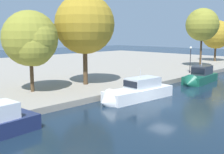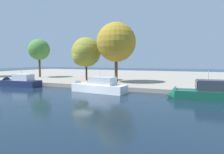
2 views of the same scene
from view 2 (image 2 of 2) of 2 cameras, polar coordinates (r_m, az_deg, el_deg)
ground_plane at (r=27.34m, az=-8.69°, el=-5.67°), size 220.00×220.00×0.00m
dock_promenade at (r=58.61m, az=8.89°, el=0.24°), size 120.00×55.00×0.67m
motor_yacht_1 at (r=41.48m, az=-26.45°, el=-1.57°), size 9.03×3.43×4.38m
motor_yacht_2 at (r=30.47m, az=-4.87°, el=-3.22°), size 10.12×3.69×4.39m
motor_yacht_3 at (r=27.06m, az=25.49°, el=-4.71°), size 8.96×3.49×4.70m
mooring_bollard_0 at (r=43.75m, az=-24.21°, el=-0.70°), size 0.27×0.27×0.73m
tree_2 at (r=38.47m, az=1.41°, el=10.48°), size 7.92×7.92×12.05m
tree_3 at (r=54.32m, az=-21.16°, el=7.92°), size 5.58×5.58×10.18m
tree_4 at (r=41.92m, az=-8.20°, el=7.24°), size 6.47×6.71×9.54m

